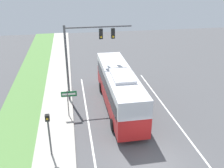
% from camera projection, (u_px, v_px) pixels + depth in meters
% --- Properties ---
extents(ground_plane, '(80.00, 80.00, 0.00)m').
position_uv_depth(ground_plane, '(151.00, 164.00, 16.14)').
color(ground_plane, '#4C4C4F').
extents(lane_divider_far, '(0.14, 30.00, 0.01)m').
position_uv_depth(lane_divider_far, '(203.00, 158.00, 16.70)').
color(lane_divider_far, silver).
rests_on(lane_divider_far, ground_plane).
extents(bus, '(2.60, 11.47, 3.77)m').
position_uv_depth(bus, '(119.00, 87.00, 22.15)').
color(bus, red).
rests_on(bus, ground_plane).
extents(signal_gantry, '(6.03, 0.41, 7.27)m').
position_uv_depth(signal_gantry, '(85.00, 49.00, 22.37)').
color(signal_gantry, '#4C4C51').
rests_on(signal_gantry, ground_plane).
extents(pedestrian_signal, '(0.28, 0.34, 3.21)m').
position_uv_depth(pedestrian_signal, '(49.00, 129.00, 16.02)').
color(pedestrian_signal, '#4C4C51').
rests_on(pedestrian_signal, ground_plane).
extents(street_sign, '(1.29, 0.08, 2.46)m').
position_uv_depth(street_sign, '(69.00, 98.00, 20.79)').
color(street_sign, '#4C4C51').
rests_on(street_sign, ground_plane).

